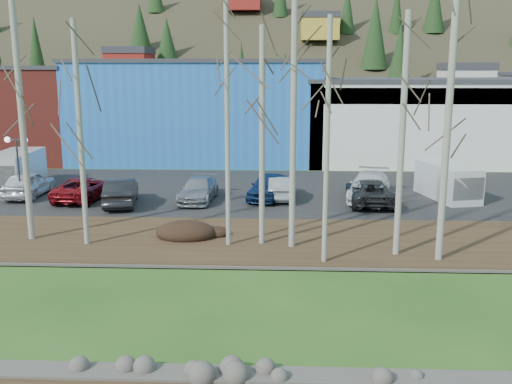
{
  "coord_description": "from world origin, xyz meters",
  "views": [
    {
      "loc": [
        0.85,
        -9.79,
        7.5
      ],
      "look_at": [
        -0.17,
        13.43,
        2.5
      ],
      "focal_mm": 40.0,
      "sensor_mm": 36.0,
      "label": 1
    }
  ],
  "objects_px": {
    "street_lamp": "(17,151)",
    "car_5": "(281,188)",
    "car_2": "(83,188)",
    "car_1": "(121,192)",
    "van_white": "(449,182)",
    "car_0": "(28,184)",
    "car_6": "(370,191)",
    "car_7": "(369,186)",
    "car_4": "(269,186)",
    "van_grey": "(14,171)",
    "car_3": "(198,190)"
  },
  "relations": [
    {
      "from": "car_2",
      "to": "car_4",
      "type": "distance_m",
      "value": 10.69
    },
    {
      "from": "street_lamp",
      "to": "car_1",
      "type": "relative_size",
      "value": 0.82
    },
    {
      "from": "car_4",
      "to": "van_grey",
      "type": "relative_size",
      "value": 0.81
    },
    {
      "from": "car_2",
      "to": "car_7",
      "type": "xyz_separation_m",
      "value": [
        16.5,
        0.77,
        0.11
      ]
    },
    {
      "from": "car_5",
      "to": "car_4",
      "type": "bearing_deg",
      "value": 8.24
    },
    {
      "from": "car_1",
      "to": "van_grey",
      "type": "distance_m",
      "value": 8.93
    },
    {
      "from": "car_4",
      "to": "van_white",
      "type": "xyz_separation_m",
      "value": [
        10.45,
        0.49,
        0.27
      ]
    },
    {
      "from": "street_lamp",
      "to": "car_5",
      "type": "bearing_deg",
      "value": 14.42
    },
    {
      "from": "car_3",
      "to": "van_white",
      "type": "relative_size",
      "value": 0.91
    },
    {
      "from": "street_lamp",
      "to": "car_4",
      "type": "xyz_separation_m",
      "value": [
        14.09,
        1.26,
        -2.17
      ]
    },
    {
      "from": "street_lamp",
      "to": "car_0",
      "type": "height_order",
      "value": "street_lamp"
    },
    {
      "from": "car_2",
      "to": "van_white",
      "type": "height_order",
      "value": "van_white"
    },
    {
      "from": "car_3",
      "to": "van_white",
      "type": "xyz_separation_m",
      "value": [
        14.46,
        1.13,
        0.36
      ]
    },
    {
      "from": "car_7",
      "to": "van_white",
      "type": "height_order",
      "value": "van_white"
    },
    {
      "from": "car_5",
      "to": "car_2",
      "type": "bearing_deg",
      "value": 4.11
    },
    {
      "from": "car_5",
      "to": "van_white",
      "type": "xyz_separation_m",
      "value": [
        9.73,
        0.39,
        0.35
      ]
    },
    {
      "from": "car_0",
      "to": "car_1",
      "type": "relative_size",
      "value": 0.99
    },
    {
      "from": "car_5",
      "to": "van_white",
      "type": "bearing_deg",
      "value": -177.34
    },
    {
      "from": "car_2",
      "to": "van_white",
      "type": "xyz_separation_m",
      "value": [
        21.13,
        1.13,
        0.34
      ]
    },
    {
      "from": "street_lamp",
      "to": "van_white",
      "type": "relative_size",
      "value": 0.75
    },
    {
      "from": "car_2",
      "to": "street_lamp",
      "type": "bearing_deg",
      "value": 14.95
    },
    {
      "from": "car_3",
      "to": "van_white",
      "type": "distance_m",
      "value": 14.51
    },
    {
      "from": "car_3",
      "to": "van_grey",
      "type": "xyz_separation_m",
      "value": [
        -12.04,
        2.87,
        0.5
      ]
    },
    {
      "from": "car_1",
      "to": "car_7",
      "type": "height_order",
      "value": "car_7"
    },
    {
      "from": "car_6",
      "to": "van_white",
      "type": "height_order",
      "value": "van_white"
    },
    {
      "from": "car_0",
      "to": "van_white",
      "type": "distance_m",
      "value": 24.69
    },
    {
      "from": "car_0",
      "to": "car_5",
      "type": "xyz_separation_m",
      "value": [
        14.96,
        0.0,
        -0.11
      ]
    },
    {
      "from": "street_lamp",
      "to": "car_5",
      "type": "xyz_separation_m",
      "value": [
        14.82,
        1.36,
        -2.25
      ]
    },
    {
      "from": "car_3",
      "to": "car_5",
      "type": "relative_size",
      "value": 1.12
    },
    {
      "from": "car_5",
      "to": "van_white",
      "type": "distance_m",
      "value": 9.74
    },
    {
      "from": "car_1",
      "to": "car_5",
      "type": "bearing_deg",
      "value": -177.75
    },
    {
      "from": "van_grey",
      "to": "car_0",
      "type": "bearing_deg",
      "value": -53.19
    },
    {
      "from": "car_2",
      "to": "van_white",
      "type": "bearing_deg",
      "value": -172.17
    },
    {
      "from": "car_0",
      "to": "car_7",
      "type": "height_order",
      "value": "car_7"
    },
    {
      "from": "van_grey",
      "to": "car_5",
      "type": "bearing_deg",
      "value": -11.04
    },
    {
      "from": "street_lamp",
      "to": "car_7",
      "type": "bearing_deg",
      "value": 13.15
    },
    {
      "from": "car_0",
      "to": "van_white",
      "type": "bearing_deg",
      "value": -178.6
    },
    {
      "from": "car_3",
      "to": "car_1",
      "type": "bearing_deg",
      "value": -160.02
    },
    {
      "from": "street_lamp",
      "to": "car_7",
      "type": "relative_size",
      "value": 0.69
    },
    {
      "from": "car_4",
      "to": "car_5",
      "type": "relative_size",
      "value": 1.08
    },
    {
      "from": "car_5",
      "to": "car_6",
      "type": "distance_m",
      "value": 5.07
    },
    {
      "from": "car_2",
      "to": "car_1",
      "type": "bearing_deg",
      "value": 158.84
    },
    {
      "from": "van_white",
      "to": "car_6",
      "type": "bearing_deg",
      "value": -176.36
    },
    {
      "from": "car_4",
      "to": "car_6",
      "type": "distance_m",
      "value": 5.77
    },
    {
      "from": "car_3",
      "to": "car_4",
      "type": "distance_m",
      "value": 4.06
    },
    {
      "from": "car_3",
      "to": "car_5",
      "type": "xyz_separation_m",
      "value": [
        4.74,
        0.74,
        0.01
      ]
    },
    {
      "from": "car_5",
      "to": "car_6",
      "type": "bearing_deg",
      "value": 168.28
    },
    {
      "from": "car_5",
      "to": "car_7",
      "type": "xyz_separation_m",
      "value": [
        5.1,
        0.03,
        0.12
      ]
    },
    {
      "from": "car_0",
      "to": "car_6",
      "type": "bearing_deg",
      "value": 177.44
    },
    {
      "from": "car_4",
      "to": "car_6",
      "type": "xyz_separation_m",
      "value": [
        5.69,
        -0.96,
        -0.04
      ]
    }
  ]
}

